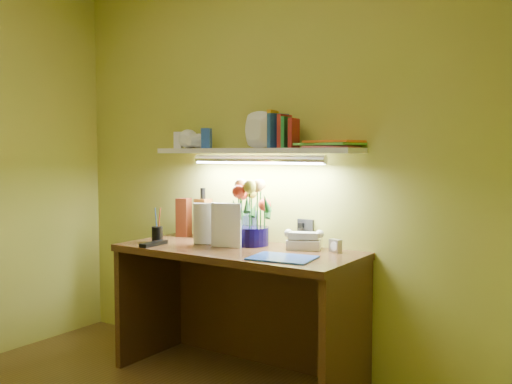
% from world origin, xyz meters
% --- Properties ---
extents(desk, '(1.40, 0.60, 0.75)m').
position_xyz_m(desk, '(0.00, 1.20, 0.38)').
color(desk, '#36210E').
rests_on(desk, ground).
extents(flower_bouquet, '(0.28, 0.28, 0.37)m').
position_xyz_m(flower_bouquet, '(-0.00, 1.34, 0.94)').
color(flower_bouquet, '#0B0534').
rests_on(flower_bouquet, desk).
extents(telephone, '(0.22, 0.20, 0.11)m').
position_xyz_m(telephone, '(0.33, 1.38, 0.81)').
color(telephone, beige).
rests_on(telephone, desk).
extents(desk_clock, '(0.08, 0.06, 0.07)m').
position_xyz_m(desk_clock, '(0.52, 1.39, 0.79)').
color(desk_clock, '#B4B5B9').
rests_on(desk_clock, desk).
extents(whisky_bottle, '(0.09, 0.09, 0.32)m').
position_xyz_m(whisky_bottle, '(-0.41, 1.41, 0.91)').
color(whisky_bottle, '#9D581C').
rests_on(whisky_bottle, desk).
extents(whisky_box, '(0.10, 0.10, 0.25)m').
position_xyz_m(whisky_box, '(-0.55, 1.38, 0.87)').
color(whisky_box, '#55200D').
rests_on(whisky_box, desk).
extents(pen_cup, '(0.08, 0.08, 0.16)m').
position_xyz_m(pen_cup, '(-0.53, 1.11, 0.83)').
color(pen_cup, black).
rests_on(pen_cup, desk).
extents(art_card, '(0.19, 0.11, 0.19)m').
position_xyz_m(art_card, '(-0.10, 1.39, 0.85)').
color(art_card, white).
rests_on(art_card, desk).
extents(tv_remote, '(0.07, 0.20, 0.02)m').
position_xyz_m(tv_remote, '(-0.46, 1.01, 0.76)').
color(tv_remote, black).
rests_on(tv_remote, desk).
extents(blue_folder, '(0.35, 0.28, 0.01)m').
position_xyz_m(blue_folder, '(0.38, 1.07, 0.75)').
color(blue_folder, blue).
rests_on(blue_folder, desk).
extents(desk_book_a, '(0.18, 0.10, 0.25)m').
position_xyz_m(desk_book_a, '(-0.30, 1.17, 0.87)').
color(desk_book_a, beige).
rests_on(desk_book_a, desk).
extents(desk_book_b, '(0.19, 0.06, 0.25)m').
position_xyz_m(desk_book_b, '(-0.16, 1.17, 0.88)').
color(desk_book_b, white).
rests_on(desk_book_b, desk).
extents(wall_shelf, '(1.30, 0.33, 0.25)m').
position_xyz_m(wall_shelf, '(0.00, 1.38, 1.33)').
color(wall_shelf, white).
rests_on(wall_shelf, ground).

